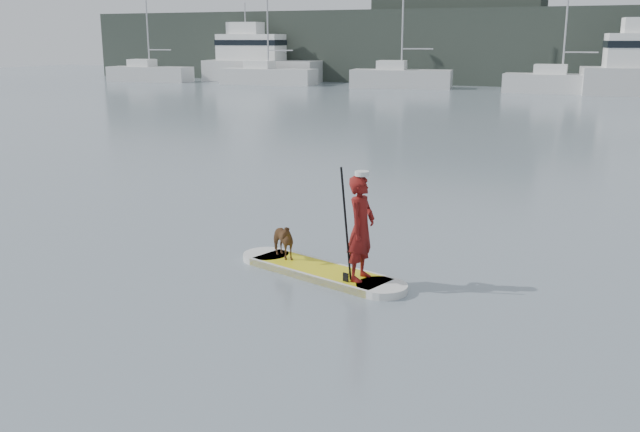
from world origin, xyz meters
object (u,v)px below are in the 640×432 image
at_px(motor_yacht_b, 257,60).
at_px(paddleboard, 320,271).
at_px(paddler, 361,228).
at_px(sailboat_d, 560,81).
at_px(dog, 281,240).
at_px(sailboat_a, 149,73).
at_px(sailboat_b, 268,74).
at_px(sailboat_c, 400,77).

bearing_deg(motor_yacht_b, paddleboard, -65.01).
bearing_deg(paddler, sailboat_d, 5.35).
relative_size(dog, motor_yacht_b, 0.07).
bearing_deg(sailboat_a, sailboat_d, -4.95).
xyz_separation_m(paddler, sailboat_b, (-25.19, 42.06, -0.13)).
height_order(paddleboard, sailboat_b, sailboat_b).
bearing_deg(paddler, paddleboard, 76.82).
distance_m(paddler, dog, 1.80).
height_order(sailboat_b, motor_yacht_b, sailboat_b).
relative_size(paddleboard, dog, 4.35).
height_order(sailboat_d, motor_yacht_b, sailboat_d).
height_order(paddler, sailboat_b, sailboat_b).
height_order(paddleboard, sailboat_d, sailboat_d).
relative_size(paddleboard, motor_yacht_b, 0.31).
relative_size(paddleboard, sailboat_c, 0.29).
bearing_deg(sailboat_c, paddleboard, -83.31).
distance_m(paddler, sailboat_b, 49.02).
bearing_deg(motor_yacht_b, dog, -65.69).
bearing_deg(sailboat_b, motor_yacht_b, 127.68).
bearing_deg(sailboat_a, sailboat_b, -3.15).
relative_size(dog, sailboat_c, 0.07).
distance_m(dog, sailboat_b, 47.79).
bearing_deg(dog, sailboat_c, 49.75).
xyz_separation_m(dog, motor_yacht_b, (-26.23, 44.59, 1.43)).
distance_m(sailboat_c, sailboat_d, 11.76).
bearing_deg(sailboat_d, paddler, -91.40).
distance_m(dog, sailboat_a, 53.72).
height_order(sailboat_a, sailboat_d, sailboat_d).
relative_size(sailboat_a, motor_yacht_b, 1.04).
relative_size(sailboat_a, sailboat_d, 0.94).
bearing_deg(motor_yacht_b, sailboat_d, -11.68).
bearing_deg(sailboat_d, sailboat_a, 177.73).
bearing_deg(motor_yacht_b, sailboat_c, -15.12).
bearing_deg(sailboat_a, sailboat_c, -3.07).
height_order(sailboat_a, motor_yacht_b, sailboat_a).
bearing_deg(sailboat_b, paddler, -63.41).
bearing_deg(paddleboard, dog, -180.00).
bearing_deg(dog, paddleboard, -71.99).
height_order(dog, sailboat_d, sailboat_d).
height_order(sailboat_a, sailboat_c, sailboat_c).
distance_m(paddleboard, sailboat_c, 44.65).
distance_m(sailboat_a, sailboat_d, 34.35).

